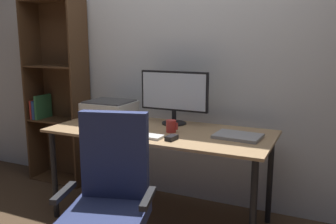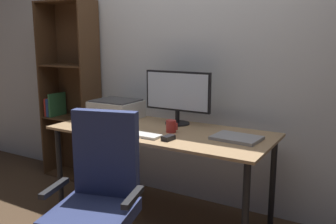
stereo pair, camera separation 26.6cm
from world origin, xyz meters
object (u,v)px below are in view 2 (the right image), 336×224
(office_chair, at_px, (98,208))
(bookshelf, at_px, (71,93))
(printer, at_px, (116,109))
(mouse, at_px, (168,138))
(keyboard, at_px, (142,135))
(laptop, at_px, (237,138))
(desk, at_px, (161,139))
(monitor, at_px, (177,94))
(coffee_mug, at_px, (171,126))

(office_chair, distance_m, bookshelf, 1.88)
(printer, bearing_deg, office_chair, -56.99)
(mouse, height_order, office_chair, office_chair)
(keyboard, distance_m, printer, 0.69)
(mouse, xyz_separation_m, laptop, (0.40, 0.26, -0.01))
(desk, distance_m, monitor, 0.40)
(desk, xyz_separation_m, bookshelf, (-1.32, 0.37, 0.22))
(monitor, height_order, printer, monitor)
(printer, relative_size, bookshelf, 0.22)
(desk, height_order, keyboard, keyboard)
(mouse, bearing_deg, desk, 139.77)
(desk, distance_m, printer, 0.62)
(desk, height_order, monitor, monitor)
(desk, bearing_deg, monitor, 86.81)
(laptop, distance_m, bookshelf, 1.95)
(desk, bearing_deg, printer, 163.11)
(coffee_mug, xyz_separation_m, bookshelf, (-1.42, 0.40, 0.10))
(laptop, bearing_deg, bookshelf, 173.88)
(desk, xyz_separation_m, monitor, (0.01, 0.23, 0.33))
(keyboard, distance_m, bookshelf, 1.43)
(desk, distance_m, keyboard, 0.25)
(bookshelf, bearing_deg, office_chair, -40.65)
(printer, bearing_deg, coffee_mug, -16.50)
(mouse, distance_m, printer, 0.87)
(mouse, relative_size, laptop, 0.30)
(laptop, height_order, office_chair, office_chair)
(keyboard, height_order, laptop, laptop)
(keyboard, bearing_deg, desk, 86.16)
(monitor, relative_size, mouse, 6.02)
(coffee_mug, bearing_deg, bookshelf, 164.32)
(keyboard, bearing_deg, printer, 145.24)
(mouse, xyz_separation_m, printer, (-0.77, 0.40, 0.06))
(mouse, relative_size, coffee_mug, 1.05)
(desk, xyz_separation_m, office_chair, (0.08, -0.82, -0.20))
(office_chair, relative_size, bookshelf, 0.56)
(monitor, distance_m, laptop, 0.66)
(mouse, distance_m, office_chair, 0.68)
(monitor, distance_m, printer, 0.61)
(laptop, relative_size, office_chair, 0.32)
(keyboard, distance_m, office_chair, 0.67)
(monitor, bearing_deg, bookshelf, 173.95)
(desk, distance_m, bookshelf, 1.39)
(office_chair, height_order, bookshelf, bookshelf)
(printer, distance_m, office_chair, 1.24)
(keyboard, distance_m, coffee_mug, 0.24)
(keyboard, bearing_deg, laptop, 24.37)
(printer, height_order, office_chair, office_chair)
(laptop, bearing_deg, desk, -173.02)
(desk, bearing_deg, keyboard, -95.29)
(laptop, bearing_deg, mouse, -143.23)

